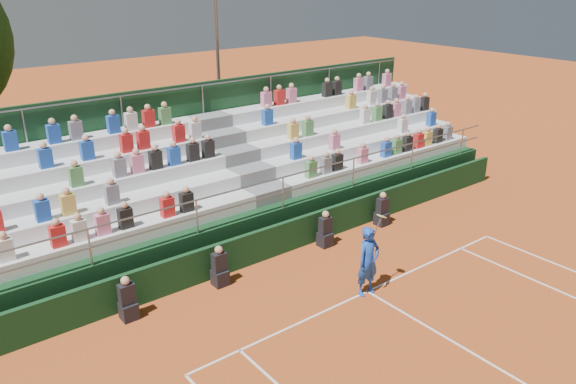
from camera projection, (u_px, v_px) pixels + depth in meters
ground at (367, 292)px, 15.13m from camera, size 90.00×90.00×0.00m
courtside_wall at (294, 234)px, 17.29m from camera, size 20.00×0.15×1.00m
line_officials at (275, 250)px, 16.37m from camera, size 9.42×0.40×1.19m
grandstand at (236, 187)px, 19.47m from camera, size 20.00×5.20×4.40m
tennis_player at (368, 261)px, 14.71m from camera, size 0.89×0.47×2.22m
floodlight_mast at (217, 40)px, 24.64m from camera, size 0.60×0.25×9.09m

